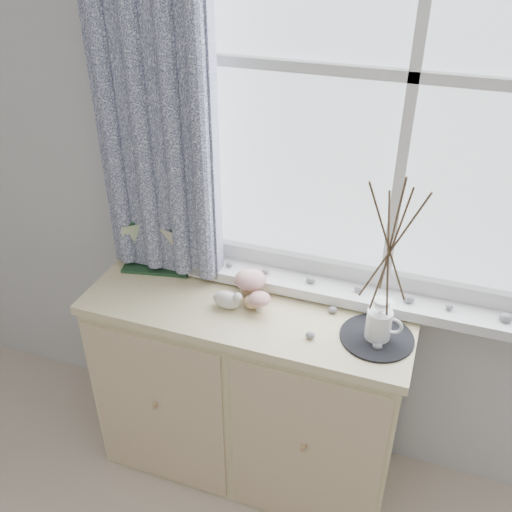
# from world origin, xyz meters

# --- Properties ---
(sideboard) EXTENTS (1.20, 0.45, 0.85)m
(sideboard) POSITION_xyz_m (-0.15, 1.75, 0.43)
(sideboard) COLOR beige
(sideboard) RESTS_ON ground
(botanical_book) EXTENTS (0.33, 0.19, 0.21)m
(botanical_book) POSITION_xyz_m (-0.57, 1.83, 0.96)
(botanical_book) COLOR #1F4226
(botanical_book) RESTS_ON sideboard
(toadstool_cluster) EXTENTS (0.19, 0.17, 0.11)m
(toadstool_cluster) POSITION_xyz_m (-0.15, 1.78, 0.91)
(toadstool_cluster) COLOR beige
(toadstool_cluster) RESTS_ON sideboard
(wooden_eggs) EXTENTS (0.10, 0.12, 0.08)m
(wooden_eggs) POSITION_xyz_m (-0.15, 1.78, 0.88)
(wooden_eggs) COLOR tan
(wooden_eggs) RESTS_ON sideboard
(songbird_figurine) EXTENTS (0.14, 0.07, 0.07)m
(songbird_figurine) POSITION_xyz_m (-0.22, 1.72, 0.89)
(songbird_figurine) COLOR silver
(songbird_figurine) RESTS_ON sideboard
(crocheted_doily) EXTENTS (0.25, 0.25, 0.01)m
(crocheted_doily) POSITION_xyz_m (0.32, 1.73, 0.85)
(crocheted_doily) COLOR black
(crocheted_doily) RESTS_ON sideboard
(twig_pitcher) EXTENTS (0.23, 0.23, 0.64)m
(twig_pitcher) POSITION_xyz_m (0.32, 1.73, 1.22)
(twig_pitcher) COLOR white
(twig_pitcher) RESTS_ON crocheted_doily
(sideboard_pebbles) EXTENTS (0.33, 0.23, 0.02)m
(sideboard_pebbles) POSITION_xyz_m (0.15, 1.75, 0.86)
(sideboard_pebbles) COLOR gray
(sideboard_pebbles) RESTS_ON sideboard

